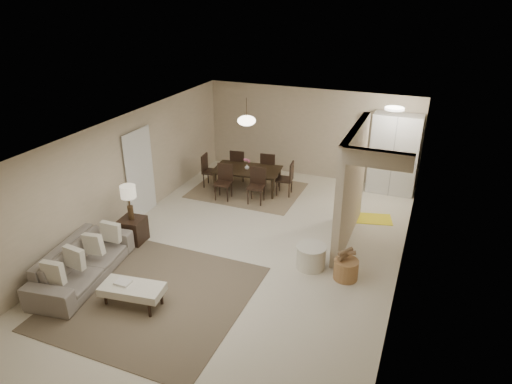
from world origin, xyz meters
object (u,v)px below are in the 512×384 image
at_px(ottoman_bench, 132,290).
at_px(dining_table, 247,180).
at_px(sofa, 82,263).
at_px(pantry_cabinet, 394,154).
at_px(round_pouf, 311,257).
at_px(side_table, 133,230).
at_px(wicker_basket, 346,269).

xyz_separation_m(ottoman_bench, dining_table, (-0.07, 5.15, -0.00)).
bearing_deg(sofa, pantry_cabinet, -46.25).
bearing_deg(dining_table, round_pouf, -54.91).
xyz_separation_m(sofa, ottoman_bench, (1.33, -0.30, -0.03)).
height_order(ottoman_bench, side_table, side_table).
height_order(sofa, side_table, sofa).
bearing_deg(dining_table, wicker_basket, -49.17).
relative_size(round_pouf, wicker_basket, 1.28).
bearing_deg(dining_table, ottoman_bench, -95.79).
bearing_deg(round_pouf, pantry_cabinet, 77.15).
height_order(pantry_cabinet, sofa, pantry_cabinet).
bearing_deg(wicker_basket, round_pouf, 169.81).
xyz_separation_m(side_table, dining_table, (1.21, 3.37, 0.03)).
distance_m(round_pouf, wicker_basket, 0.72).
relative_size(wicker_basket, dining_table, 0.26).
xyz_separation_m(ottoman_bench, round_pouf, (2.50, 2.26, -0.08)).
bearing_deg(dining_table, side_table, -116.28).
bearing_deg(side_table, sofa, -91.94).
height_order(sofa, round_pouf, sofa).
height_order(ottoman_bench, wicker_basket, wicker_basket).
xyz_separation_m(wicker_basket, dining_table, (-3.28, 3.02, 0.11)).
height_order(pantry_cabinet, round_pouf, pantry_cabinet).
relative_size(ottoman_bench, round_pouf, 1.93).
relative_size(pantry_cabinet, sofa, 0.91).
bearing_deg(wicker_basket, side_table, -175.53).
xyz_separation_m(round_pouf, dining_table, (-2.57, 2.89, 0.08)).
relative_size(round_pouf, dining_table, 0.34).
height_order(ottoman_bench, round_pouf, round_pouf).
bearing_deg(pantry_cabinet, sofa, -127.72).
relative_size(side_table, wicker_basket, 1.18).
relative_size(pantry_cabinet, side_table, 3.88).
xyz_separation_m(sofa, wicker_basket, (4.54, 1.83, -0.14)).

